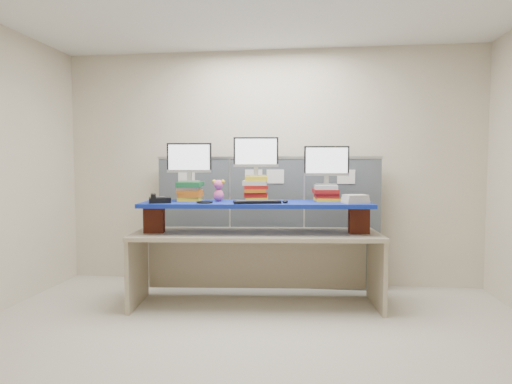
# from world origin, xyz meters

# --- Properties ---
(room) EXTENTS (5.00, 4.00, 2.80)m
(room) POSITION_xyz_m (0.00, 0.00, 1.40)
(room) COLOR beige
(room) RESTS_ON ground
(cubicle_partition) EXTENTS (2.60, 0.06, 1.53)m
(cubicle_partition) POSITION_xyz_m (-0.00, 1.78, 0.77)
(cubicle_partition) COLOR #42484E
(cubicle_partition) RESTS_ON ground
(desk) EXTENTS (2.53, 0.95, 0.75)m
(desk) POSITION_xyz_m (-0.04, 1.10, 0.60)
(desk) COLOR tan
(desk) RESTS_ON ground
(brick_pier_left) EXTENTS (0.20, 0.12, 0.27)m
(brick_pier_left) POSITION_xyz_m (-1.06, 0.96, 0.89)
(brick_pier_left) COLOR maroon
(brick_pier_left) RESTS_ON desk
(brick_pier_right) EXTENTS (0.20, 0.12, 0.27)m
(brick_pier_right) POSITION_xyz_m (0.98, 1.15, 0.89)
(brick_pier_right) COLOR maroon
(brick_pier_right) RESTS_ON desk
(blue_board) EXTENTS (2.33, 0.78, 0.04)m
(blue_board) POSITION_xyz_m (-0.04, 1.10, 1.04)
(blue_board) COLOR navy
(blue_board) RESTS_ON brick_pier_left
(book_stack_left) EXTENTS (0.27, 0.31, 0.20)m
(book_stack_left) POSITION_xyz_m (-0.74, 1.16, 1.16)
(book_stack_left) COLOR yellow
(book_stack_left) RESTS_ON blue_board
(book_stack_center) EXTENTS (0.28, 0.34, 0.26)m
(book_stack_center) POSITION_xyz_m (-0.06, 1.22, 1.19)
(book_stack_center) COLOR yellow
(book_stack_center) RESTS_ON blue_board
(book_stack_right) EXTENTS (0.29, 0.32, 0.16)m
(book_stack_right) POSITION_xyz_m (0.66, 1.30, 1.14)
(book_stack_right) COLOR yellow
(book_stack_right) RESTS_ON blue_board
(monitor_left) EXTENTS (0.46, 0.15, 0.40)m
(monitor_left) POSITION_xyz_m (-0.74, 1.15, 1.49)
(monitor_left) COLOR #A9A9AE
(monitor_left) RESTS_ON book_stack_left
(monitor_center) EXTENTS (0.46, 0.15, 0.40)m
(monitor_center) POSITION_xyz_m (-0.06, 1.22, 1.54)
(monitor_center) COLOR #A9A9AE
(monitor_center) RESTS_ON book_stack_center
(monitor_right) EXTENTS (0.46, 0.15, 0.40)m
(monitor_right) POSITION_xyz_m (0.66, 1.29, 1.45)
(monitor_right) COLOR #A9A9AE
(monitor_right) RESTS_ON book_stack_right
(keyboard) EXTENTS (0.48, 0.26, 0.03)m
(keyboard) POSITION_xyz_m (-0.02, 0.95, 1.08)
(keyboard) COLOR black
(keyboard) RESTS_ON blue_board
(mouse) EXTENTS (0.08, 0.11, 0.03)m
(mouse) POSITION_xyz_m (0.26, 0.99, 1.08)
(mouse) COLOR black
(mouse) RESTS_ON blue_board
(desk_phone) EXTENTS (0.26, 0.25, 0.09)m
(desk_phone) POSITION_xyz_m (-0.98, 0.90, 1.09)
(desk_phone) COLOR black
(desk_phone) RESTS_ON blue_board
(headset) EXTENTS (0.19, 0.19, 0.02)m
(headset) POSITION_xyz_m (-0.53, 0.92, 1.07)
(headset) COLOR black
(headset) RESTS_ON blue_board
(plush_toy) EXTENTS (0.13, 0.10, 0.22)m
(plush_toy) POSITION_xyz_m (-0.43, 1.13, 1.18)
(plush_toy) COLOR #E35694
(plush_toy) RESTS_ON blue_board
(binder_stack) EXTENTS (0.27, 0.25, 0.08)m
(binder_stack) POSITION_xyz_m (0.93, 1.08, 1.10)
(binder_stack) COLOR beige
(binder_stack) RESTS_ON blue_board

